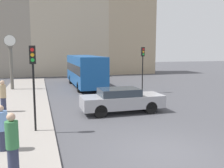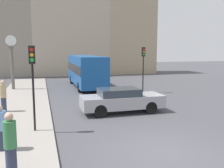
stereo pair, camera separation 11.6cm
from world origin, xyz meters
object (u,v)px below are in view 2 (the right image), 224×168
traffic_light_far (143,60)px  pedestrian_blue_stripe (1,128)px  street_clock (12,61)px  pedestrian_tan_coat (3,96)px  bus_distant (86,69)px  pedestrian_green_hoodie (10,144)px  sedan_car (121,100)px  traffic_light_near (32,70)px

traffic_light_far → pedestrian_blue_stripe: (-9.55, -10.05, -1.82)m
street_clock → pedestrian_tan_coat: bearing=-87.8°
traffic_light_far → pedestrian_tan_coat: 11.19m
bus_distant → pedestrian_green_hoodie: bearing=-106.7°
bus_distant → traffic_light_far: traffic_light_far is taller
pedestrian_green_hoodie → sedan_car: bearing=50.3°
sedan_car → pedestrian_blue_stripe: 7.23m
pedestrian_green_hoodie → traffic_light_far: bearing=53.2°
sedan_car → pedestrian_blue_stripe: bearing=-143.3°
pedestrian_blue_stripe → pedestrian_tan_coat: bearing=96.6°
street_clock → pedestrian_green_hoodie: size_ratio=2.66×
traffic_light_near → traffic_light_far: (8.48, 8.17, -0.01)m
street_clock → pedestrian_tan_coat: (0.33, -8.56, -1.57)m
pedestrian_tan_coat → street_clock: bearing=92.2°
bus_distant → street_clock: (-6.57, -0.29, 0.89)m
traffic_light_near → pedestrian_blue_stripe: 2.83m
sedan_car → pedestrian_green_hoodie: size_ratio=2.63×
pedestrian_blue_stripe → pedestrian_green_hoodie: size_ratio=0.89×
pedestrian_tan_coat → pedestrian_blue_stripe: pedestrian_tan_coat is taller
sedan_car → traffic_light_far: 7.14m
street_clock → pedestrian_blue_stripe: bearing=-86.0°
street_clock → traffic_light_far: bearing=-22.5°
sedan_car → traffic_light_far: size_ratio=1.24×
sedan_car → traffic_light_far: traffic_light_far is taller
pedestrian_tan_coat → bus_distant: bearing=54.8°
pedestrian_tan_coat → pedestrian_blue_stripe: size_ratio=1.12×
pedestrian_green_hoodie → traffic_light_near: bearing=82.2°
traffic_light_far → pedestrian_tan_coat: (-10.24, -4.17, -1.70)m
bus_distant → street_clock: bearing=-177.5°
traffic_light_near → traffic_light_far: size_ratio=0.96×
sedan_car → street_clock: street_clock is taller
traffic_light_near → bus_distant: bearing=70.8°
bus_distant → pedestrian_green_hoodie: (-5.01, -16.76, -0.68)m
street_clock → pedestrian_blue_stripe: size_ratio=2.99×
bus_distant → traffic_light_far: bearing=-49.4°
street_clock → sedan_car: bearing=-56.0°
pedestrian_blue_stripe → bus_distant: bearing=69.4°
sedan_car → pedestrian_blue_stripe: pedestrian_blue_stripe is taller
street_clock → pedestrian_green_hoodie: 16.61m
sedan_car → pedestrian_tan_coat: (-6.48, 1.56, 0.29)m
pedestrian_tan_coat → pedestrian_green_hoodie: 8.00m
traffic_light_near → sedan_car: bearing=27.3°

